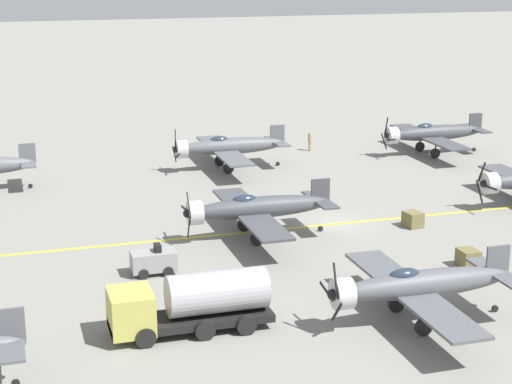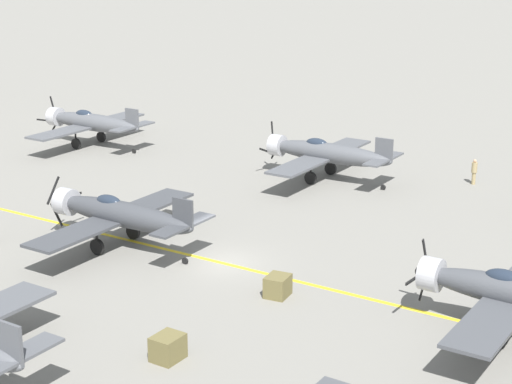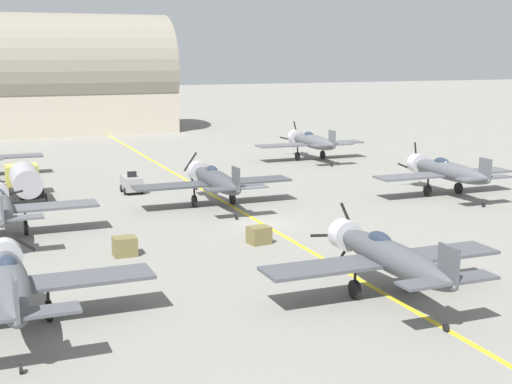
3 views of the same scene
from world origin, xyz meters
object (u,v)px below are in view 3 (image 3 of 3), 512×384
at_px(hangar, 45,81).
at_px(supply_crate_mid_lane, 259,235).
at_px(airplane_far_right, 312,141).
at_px(airplane_mid_center, 215,180).
at_px(tow_tractor, 132,183).
at_px(airplane_near_center, 388,256).
at_px(airplane_mid_right, 447,171).
at_px(fuel_tanker, 25,182).
at_px(airplane_near_left, 10,282).
at_px(supply_crate_by_tanker, 125,246).

bearing_deg(hangar, supply_crate_mid_lane, -85.46).
bearing_deg(hangar, airplane_far_right, -58.59).
relative_size(airplane_mid_center, tow_tractor, 4.62).
relative_size(airplane_near_center, airplane_mid_right, 1.00).
bearing_deg(fuel_tanker, hangar, 82.20).
distance_m(airplane_near_left, hangar, 76.57).
xyz_separation_m(airplane_mid_right, airplane_mid_center, (-18.47, 3.08, 0.00)).
xyz_separation_m(fuel_tanker, supply_crate_by_tanker, (4.03, -17.77, -0.97)).
bearing_deg(airplane_near_center, tow_tractor, 110.44).
bearing_deg(fuel_tanker, airplane_mid_center, -29.27).
bearing_deg(fuel_tanker, supply_crate_mid_lane, -56.51).
distance_m(airplane_far_right, tow_tractor, 24.12).
xyz_separation_m(fuel_tanker, tow_tractor, (8.34, 0.32, -0.72)).
xyz_separation_m(airplane_near_center, hangar, (-7.27, 78.29, 5.28)).
height_order(airplane_far_right, tow_tractor, airplane_far_right).
bearing_deg(hangar, supply_crate_by_tanker, -92.30).
relative_size(airplane_mid_right, supply_crate_mid_lane, 9.52).
distance_m(airplane_mid_center, tow_tractor, 8.97).
relative_size(airplane_near_left, supply_crate_by_tanker, 9.26).
height_order(airplane_near_left, airplane_near_center, airplane_near_center).
height_order(airplane_far_right, airplane_mid_center, airplane_far_right).
distance_m(airplane_near_left, tow_tractor, 29.27).
relative_size(airplane_far_right, hangar, 0.34).
xyz_separation_m(airplane_near_left, hangar, (9.26, 75.82, 5.28)).
relative_size(airplane_near_left, hangar, 0.34).
bearing_deg(fuel_tanker, airplane_mid_right, -18.22).
distance_m(airplane_far_right, airplane_mid_right, 21.29).
relative_size(airplane_mid_center, supply_crate_mid_lane, 9.52).
bearing_deg(fuel_tanker, airplane_near_center, -64.48).
bearing_deg(airplane_near_left, airplane_mid_center, 54.06).
bearing_deg(airplane_mid_right, tow_tractor, 172.97).
distance_m(airplane_mid_center, fuel_tanker, 14.88).
bearing_deg(airplane_far_right, supply_crate_by_tanker, -135.30).
bearing_deg(airplane_far_right, hangar, 118.27).
distance_m(airplane_near_left, airplane_far_right, 49.80).
bearing_deg(airplane_mid_right, airplane_near_center, -114.91).
distance_m(airplane_far_right, airplane_near_center, 43.25).
relative_size(airplane_far_right, airplane_near_center, 1.00).
bearing_deg(supply_crate_mid_lane, supply_crate_by_tanker, 176.86).
relative_size(airplane_mid_right, airplane_mid_center, 1.00).
relative_size(airplane_far_right, tow_tractor, 4.62).
height_order(airplane_near_left, tow_tractor, airplane_near_left).
distance_m(airplane_near_left, airplane_mid_center, 24.96).
bearing_deg(tow_tractor, supply_crate_mid_lane, -78.68).
xyz_separation_m(airplane_far_right, tow_tractor, (-21.64, -10.57, -1.22)).
bearing_deg(airplane_near_center, hangar, 104.95).
distance_m(airplane_near_left, fuel_tanker, 26.95).
relative_size(tow_tractor, supply_crate_mid_lane, 2.06).
bearing_deg(supply_crate_mid_lane, tow_tractor, 101.32).
distance_m(tow_tractor, hangar, 49.14).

